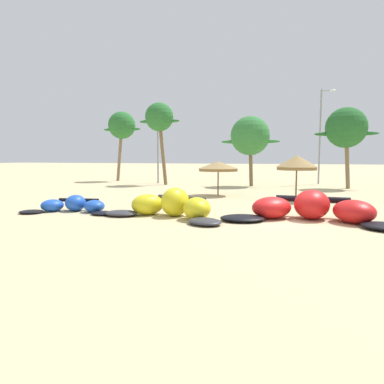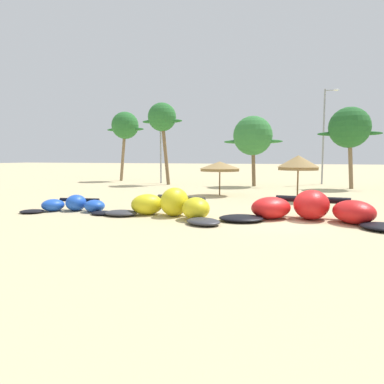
# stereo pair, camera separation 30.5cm
# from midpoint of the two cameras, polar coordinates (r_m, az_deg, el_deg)

# --- Properties ---
(ground_plane) EXTENTS (260.00, 260.00, 0.00)m
(ground_plane) POSITION_cam_midpoint_polar(r_m,az_deg,el_deg) (17.12, 14.61, -4.44)
(ground_plane) COLOR #C6B284
(kite_far_left) EXTENTS (5.30, 2.85, 0.87)m
(kite_far_left) POSITION_cam_midpoint_polar(r_m,az_deg,el_deg) (20.30, -17.79, -2.01)
(kite_far_left) COLOR black
(kite_far_left) RESTS_ON ground
(kite_left) EXTENTS (6.47, 3.82, 1.42)m
(kite_left) POSITION_cam_midpoint_polar(r_m,az_deg,el_deg) (17.56, -2.90, -2.22)
(kite_left) COLOR #333338
(kite_left) RESTS_ON ground
(kite_left_of_center) EXTENTS (8.37, 4.09, 1.39)m
(kite_left_of_center) POSITION_cam_midpoint_polar(r_m,az_deg,el_deg) (17.43, 18.76, -2.61)
(kite_left_of_center) COLOR black
(kite_left_of_center) RESTS_ON ground
(beach_umbrella_near_van) EXTENTS (3.07, 3.07, 2.57)m
(beach_umbrella_near_van) POSITION_cam_midpoint_polar(r_m,az_deg,el_deg) (27.33, 4.74, 4.07)
(beach_umbrella_near_van) COLOR brown
(beach_umbrella_near_van) RESTS_ON ground
(beach_umbrella_middle) EXTENTS (2.71, 2.71, 3.03)m
(beach_umbrella_middle) POSITION_cam_midpoint_polar(r_m,az_deg,el_deg) (24.81, 16.80, 4.47)
(beach_umbrella_middle) COLOR brown
(beach_umbrella_middle) RESTS_ON ground
(palm_leftmost) EXTENTS (4.86, 3.24, 8.29)m
(palm_leftmost) POSITION_cam_midpoint_polar(r_m,az_deg,el_deg) (44.60, -10.34, 10.21)
(palm_leftmost) COLOR #7F6647
(palm_leftmost) RESTS_ON ground
(palm_left) EXTENTS (4.43, 2.95, 8.51)m
(palm_left) POSITION_cam_midpoint_polar(r_m,az_deg,el_deg) (38.30, -4.52, 11.55)
(palm_left) COLOR brown
(palm_left) RESTS_ON ground
(palm_left_of_gap) EXTENTS (5.78, 3.86, 6.92)m
(palm_left_of_gap) POSITION_cam_midpoint_polar(r_m,az_deg,el_deg) (36.37, 9.83, 8.72)
(palm_left_of_gap) COLOR brown
(palm_left_of_gap) RESTS_ON ground
(palm_center_left) EXTENTS (5.54, 3.69, 7.42)m
(palm_center_left) POSITION_cam_midpoint_polar(r_m,az_deg,el_deg) (36.11, 23.88, 9.25)
(palm_center_left) COLOR #7F6647
(palm_center_left) RESTS_ON ground
(lamppost_west) EXTENTS (1.60, 0.24, 8.34)m
(lamppost_west) POSITION_cam_midpoint_polar(r_m,az_deg,el_deg) (40.03, -4.58, 8.10)
(lamppost_west) COLOR gray
(lamppost_west) RESTS_ON ground
(lamppost_west_center) EXTENTS (1.47, 0.24, 9.99)m
(lamppost_west_center) POSITION_cam_midpoint_polar(r_m,az_deg,el_deg) (41.10, 20.43, 8.85)
(lamppost_west_center) COLOR gray
(lamppost_west_center) RESTS_ON ground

